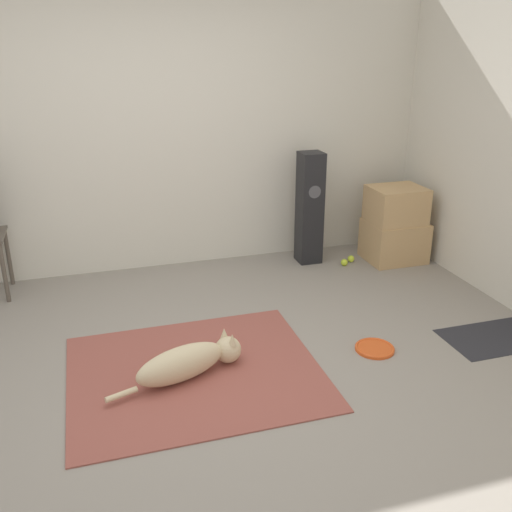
{
  "coord_description": "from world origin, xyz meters",
  "views": [
    {
      "loc": [
        -0.57,
        -3.0,
        2.05
      ],
      "look_at": [
        0.63,
        0.93,
        0.45
      ],
      "focal_mm": 40.0,
      "sensor_mm": 36.0,
      "label": 1
    }
  ],
  "objects_px": {
    "frisbee": "(375,348)",
    "tennis_ball_by_boxes": "(351,259)",
    "dog": "(190,361)",
    "tennis_ball_near_speaker": "(344,262)",
    "cardboard_box_upper": "(396,205)",
    "floor_speaker": "(310,208)",
    "cardboard_box_lower": "(394,241)"
  },
  "relations": [
    {
      "from": "frisbee",
      "to": "tennis_ball_by_boxes",
      "type": "xyz_separation_m",
      "value": [
        0.56,
        1.55,
        0.02
      ]
    },
    {
      "from": "dog",
      "to": "tennis_ball_by_boxes",
      "type": "xyz_separation_m",
      "value": [
        1.86,
        1.51,
        -0.09
      ]
    },
    {
      "from": "dog",
      "to": "tennis_ball_near_speaker",
      "type": "bearing_deg",
      "value": 39.44
    },
    {
      "from": "cardboard_box_upper",
      "to": "tennis_ball_near_speaker",
      "type": "bearing_deg",
      "value": -179.08
    },
    {
      "from": "floor_speaker",
      "to": "tennis_ball_near_speaker",
      "type": "relative_size",
      "value": 15.99
    },
    {
      "from": "floor_speaker",
      "to": "tennis_ball_by_boxes",
      "type": "distance_m",
      "value": 0.64
    },
    {
      "from": "dog",
      "to": "cardboard_box_upper",
      "type": "bearing_deg",
      "value": 32.71
    },
    {
      "from": "floor_speaker",
      "to": "tennis_ball_by_boxes",
      "type": "xyz_separation_m",
      "value": [
        0.38,
        -0.16,
        -0.49
      ]
    },
    {
      "from": "floor_speaker",
      "to": "tennis_ball_by_boxes",
      "type": "relative_size",
      "value": 15.99
    },
    {
      "from": "tennis_ball_by_boxes",
      "to": "tennis_ball_near_speaker",
      "type": "height_order",
      "value": "same"
    },
    {
      "from": "cardboard_box_upper",
      "to": "floor_speaker",
      "type": "bearing_deg",
      "value": 164.73
    },
    {
      "from": "cardboard_box_upper",
      "to": "floor_speaker",
      "type": "height_order",
      "value": "floor_speaker"
    },
    {
      "from": "dog",
      "to": "tennis_ball_near_speaker",
      "type": "relative_size",
      "value": 13.66
    },
    {
      "from": "frisbee",
      "to": "cardboard_box_lower",
      "type": "xyz_separation_m",
      "value": [
        0.99,
        1.5,
        0.18
      ]
    },
    {
      "from": "frisbee",
      "to": "cardboard_box_upper",
      "type": "xyz_separation_m",
      "value": [
        0.97,
        1.49,
        0.54
      ]
    },
    {
      "from": "tennis_ball_by_boxes",
      "to": "floor_speaker",
      "type": "bearing_deg",
      "value": 157.93
    },
    {
      "from": "frisbee",
      "to": "tennis_ball_near_speaker",
      "type": "height_order",
      "value": "tennis_ball_near_speaker"
    },
    {
      "from": "tennis_ball_by_boxes",
      "to": "cardboard_box_lower",
      "type": "bearing_deg",
      "value": -7.04
    },
    {
      "from": "frisbee",
      "to": "cardboard_box_upper",
      "type": "bearing_deg",
      "value": 56.95
    },
    {
      "from": "floor_speaker",
      "to": "cardboard_box_lower",
      "type": "bearing_deg",
      "value": -14.44
    },
    {
      "from": "dog",
      "to": "tennis_ball_by_boxes",
      "type": "height_order",
      "value": "dog"
    },
    {
      "from": "frisbee",
      "to": "tennis_ball_near_speaker",
      "type": "distance_m",
      "value": 1.55
    },
    {
      "from": "frisbee",
      "to": "tennis_ball_by_boxes",
      "type": "distance_m",
      "value": 1.65
    },
    {
      "from": "dog",
      "to": "frisbee",
      "type": "relative_size",
      "value": 3.3
    },
    {
      "from": "tennis_ball_near_speaker",
      "to": "cardboard_box_upper",
      "type": "bearing_deg",
      "value": 0.92
    },
    {
      "from": "cardboard_box_lower",
      "to": "floor_speaker",
      "type": "bearing_deg",
      "value": 165.56
    },
    {
      "from": "cardboard_box_lower",
      "to": "tennis_ball_by_boxes",
      "type": "xyz_separation_m",
      "value": [
        -0.42,
        0.05,
        -0.16
      ]
    },
    {
      "from": "cardboard_box_lower",
      "to": "tennis_ball_near_speaker",
      "type": "distance_m",
      "value": 0.55
    },
    {
      "from": "dog",
      "to": "frisbee",
      "type": "xyz_separation_m",
      "value": [
        1.29,
        -0.04,
        -0.11
      ]
    },
    {
      "from": "cardboard_box_upper",
      "to": "tennis_ball_by_boxes",
      "type": "distance_m",
      "value": 0.66
    },
    {
      "from": "frisbee",
      "to": "floor_speaker",
      "type": "relative_size",
      "value": 0.26
    },
    {
      "from": "tennis_ball_by_boxes",
      "to": "frisbee",
      "type": "bearing_deg",
      "value": -110.01
    }
  ]
}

